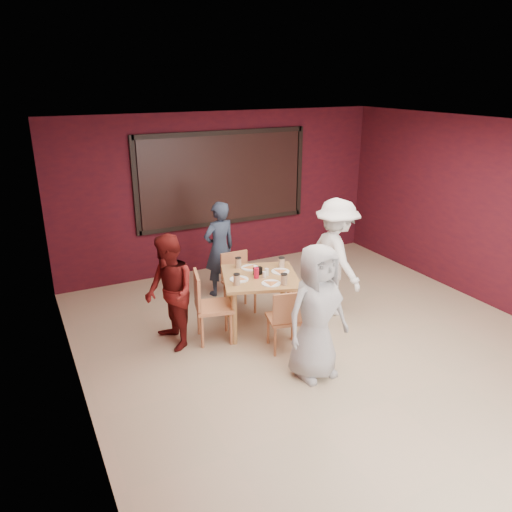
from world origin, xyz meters
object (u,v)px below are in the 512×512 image
chair_front (286,317)px  diner_left (170,293)px  chair_left (208,303)px  chair_right (309,286)px  chair_back (238,278)px  diner_front (317,312)px  diner_right (336,258)px  dining_table (260,282)px  diner_back (220,249)px

chair_front → diner_left: diner_left is taller
chair_left → chair_right: bearing=-2.5°
chair_back → diner_front: diner_front is taller
chair_back → diner_right: diner_right is taller
dining_table → chair_back: 0.72m
dining_table → diner_back: (-0.04, 1.33, 0.08)m
chair_right → diner_back: bearing=119.4°
chair_back → diner_front: 2.05m
dining_table → chair_left: 0.79m
chair_front → chair_back: size_ratio=0.97×
dining_table → diner_left: bearing=176.8°
chair_back → diner_back: size_ratio=0.57×
diner_left → diner_right: size_ratio=0.87×
chair_back → diner_left: (-1.23, -0.62, 0.26)m
diner_front → diner_left: 1.92m
dining_table → chair_back: dining_table is taller
chair_front → chair_left: 1.06m
diner_back → diner_left: (-1.22, -1.26, -0.01)m
chair_right → chair_front: bearing=-139.1°
dining_table → diner_front: 1.34m
diner_back → chair_left: bearing=50.7°
chair_front → chair_back: chair_back is taller
diner_front → chair_right: bearing=56.4°
chair_left → diner_left: diner_left is taller
chair_left → diner_left: size_ratio=0.64×
chair_left → chair_right: size_ratio=1.07×
diner_left → diner_right: (2.47, -0.12, 0.11)m
chair_back → diner_front: (0.07, -2.02, 0.32)m
dining_table → chair_back: bearing=92.3°
chair_right → diner_left: diner_left is taller
diner_back → diner_right: 1.87m
chair_left → chair_front: bearing=-42.2°
chair_back → diner_left: size_ratio=0.58×
chair_left → diner_front: bearing=-58.2°
chair_left → chair_back: bearing=42.8°
chair_left → chair_right: chair_left is taller
diner_left → dining_table: bearing=82.9°
dining_table → chair_front: dining_table is taller
chair_back → diner_right: (1.24, -0.73, 0.37)m
chair_back → diner_back: (-0.01, 0.64, 0.27)m
chair_right → diner_back: 1.63m
chair_right → diner_right: bearing=3.3°
dining_table → diner_front: size_ratio=0.78×
diner_left → diner_right: bearing=83.4°
chair_right → diner_right: diner_right is taller
chair_back → diner_left: 1.40m
chair_back → chair_right: bearing=-44.4°
chair_back → chair_right: size_ratio=0.97×
diner_front → diner_back: 2.67m
diner_front → diner_back: bearing=87.4°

